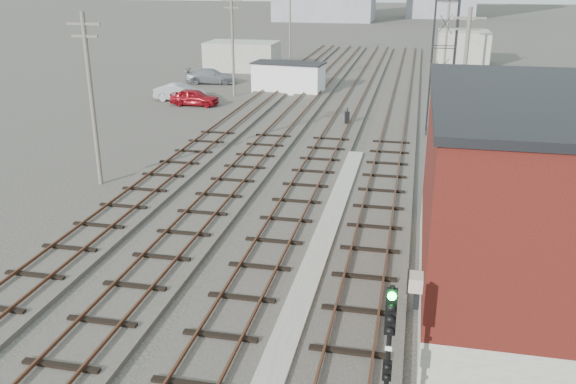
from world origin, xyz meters
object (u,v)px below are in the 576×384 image
(signal_mast, at_px, (388,349))
(car_grey, at_px, (211,76))
(switch_stand, at_px, (347,118))
(car_red, at_px, (194,97))
(site_trailer, at_px, (288,77))
(car_silver, at_px, (180,92))

(signal_mast, bearing_deg, car_grey, 113.62)
(switch_stand, xyz_separation_m, car_red, (-13.60, 4.56, 0.10))
(site_trailer, relative_size, car_silver, 1.55)
(signal_mast, xyz_separation_m, switch_stand, (-4.70, 31.58, -1.81))
(site_trailer, relative_size, car_red, 1.68)
(signal_mast, bearing_deg, car_silver, 118.20)
(switch_stand, xyz_separation_m, car_silver, (-15.53, 6.16, 0.13))
(site_trailer, height_order, car_grey, site_trailer)
(switch_stand, height_order, car_red, car_red)
(car_silver, bearing_deg, signal_mast, -151.00)
(signal_mast, relative_size, site_trailer, 0.59)
(switch_stand, relative_size, site_trailer, 0.18)
(signal_mast, distance_m, car_red, 40.54)
(car_silver, bearing_deg, car_red, -128.88)
(car_grey, bearing_deg, car_silver, 172.85)
(car_grey, bearing_deg, site_trailer, -118.07)
(signal_mast, xyz_separation_m, site_trailer, (-11.69, 43.56, -0.99))
(site_trailer, relative_size, car_grey, 1.36)
(signal_mast, height_order, switch_stand, signal_mast)
(switch_stand, xyz_separation_m, car_grey, (-15.72, 15.11, 0.13))
(signal_mast, bearing_deg, car_red, 116.86)
(switch_stand, bearing_deg, signal_mast, -105.52)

